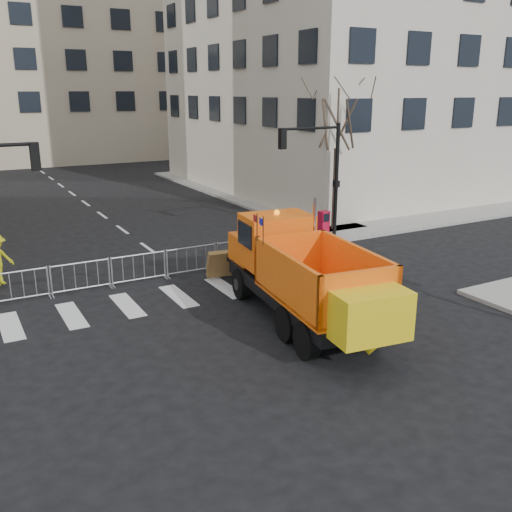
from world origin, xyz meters
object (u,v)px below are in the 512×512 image
cop_a (258,255)px  newspaper_box (324,222)px  cop_b (252,247)px  cop_c (253,252)px  plow_truck (304,273)px

cop_a → newspaper_box: 7.32m
cop_b → cop_c: cop_b is taller
cop_c → newspaper_box: 6.56m
cop_a → cop_b: cop_a is taller
cop_a → newspaper_box: cop_a is taller
cop_b → cop_c: size_ratio=1.08×
cop_a → plow_truck: bearing=83.7°
newspaper_box → cop_c: bearing=-154.2°
plow_truck → newspaper_box: size_ratio=8.62×
plow_truck → cop_a: bearing=-3.7°
cop_a → cop_c: cop_a is taller
cop_b → plow_truck: bearing=78.2°
cop_b → newspaper_box: bearing=-151.2°
cop_a → cop_b: (0.46, 1.33, -0.09)m
plow_truck → cop_a: (0.80, 4.19, -0.62)m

